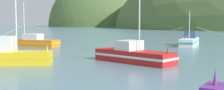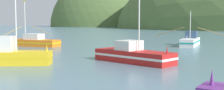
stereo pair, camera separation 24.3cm
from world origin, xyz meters
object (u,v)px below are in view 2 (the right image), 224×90
(fishing_boat_red, at_px, (133,55))
(fishing_boat_yellow, at_px, (6,55))
(fishing_boat_white, at_px, (190,41))
(fishing_boat_orange, at_px, (28,42))

(fishing_boat_red, bearing_deg, fishing_boat_yellow, -128.12)
(fishing_boat_red, bearing_deg, fishing_boat_white, 104.76)
(fishing_boat_orange, distance_m, fishing_boat_yellow, 20.77)
(fishing_boat_orange, distance_m, fishing_boat_white, 26.91)
(fishing_boat_orange, distance_m, fishing_boat_red, 24.64)
(fishing_boat_yellow, relative_size, fishing_boat_white, 0.70)
(fishing_boat_orange, relative_size, fishing_boat_white, 1.22)
(fishing_boat_orange, xyz_separation_m, fishing_boat_white, (25.80, 7.66, 0.13))
(fishing_boat_orange, xyz_separation_m, fishing_boat_red, (20.33, -13.92, 0.03))
(fishing_boat_orange, height_order, fishing_boat_red, fishing_boat_orange)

